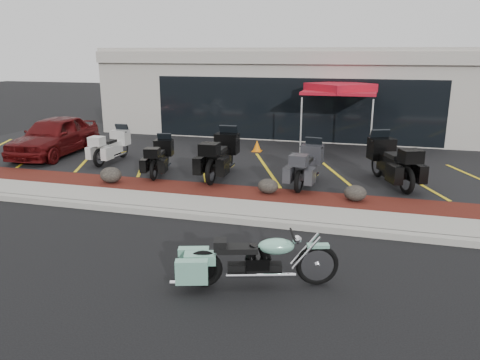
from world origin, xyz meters
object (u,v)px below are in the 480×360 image
(touring_white, at_px, (122,141))
(popup_canopy, at_px, (340,90))
(parked_car, at_px, (54,136))
(hero_cruiser, at_px, (317,259))
(traffic_cone, at_px, (257,146))

(touring_white, height_order, popup_canopy, popup_canopy)
(parked_car, height_order, popup_canopy, popup_canopy)
(hero_cruiser, distance_m, parked_car, 12.62)
(parked_car, xyz_separation_m, traffic_cone, (6.98, 2.66, -0.50))
(touring_white, xyz_separation_m, traffic_cone, (4.39, 2.36, -0.40))
(popup_canopy, bearing_deg, traffic_cone, -151.88)
(hero_cruiser, relative_size, touring_white, 1.30)
(hero_cruiser, bearing_deg, popup_canopy, 75.55)
(hero_cruiser, relative_size, parked_car, 0.65)
(hero_cruiser, relative_size, traffic_cone, 6.41)
(popup_canopy, bearing_deg, touring_white, -150.74)
(parked_car, bearing_deg, traffic_cone, 16.68)
(touring_white, bearing_deg, hero_cruiser, -132.94)
(parked_car, bearing_deg, touring_white, 2.58)
(touring_white, distance_m, popup_canopy, 8.38)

